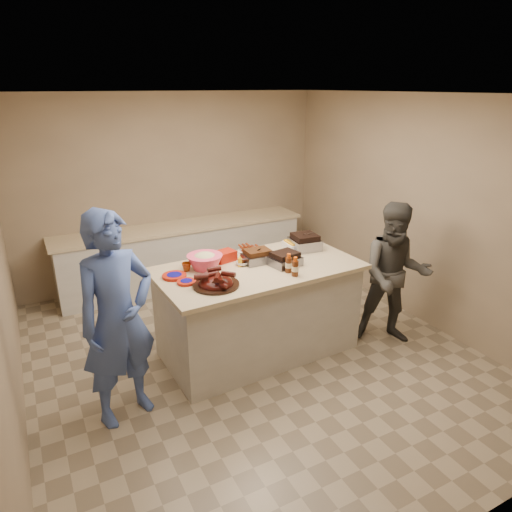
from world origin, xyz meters
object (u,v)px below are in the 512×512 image
plastic_cup (187,271)px  guest_blue (129,412)px  island (258,350)px  rib_platter (216,286)px  coleslaw_bowl (205,269)px  guest_gray (387,339)px  roasting_pan (305,249)px  bbq_bottle_b (295,276)px  bbq_bottle_a (288,272)px  mustard_bottle (240,266)px

plastic_cup → guest_blue: (-0.82, -0.60, -1.00)m
guest_blue → island: bearing=-4.2°
rib_platter → plastic_cup: bearing=104.3°
coleslaw_bowl → guest_gray: size_ratio=0.23×
rib_platter → roasting_pan: bearing=19.8°
bbq_bottle_b → plastic_cup: bbq_bottle_b is taller
plastic_cup → bbq_bottle_a: bearing=-29.5°
island → rib_platter: rib_platter is taller
rib_platter → plastic_cup: (-0.12, 0.47, 0.00)m
coleslaw_bowl → bbq_bottle_b: size_ratio=1.86×
bbq_bottle_b → guest_gray: (1.24, -0.11, -1.00)m
bbq_bottle_b → mustard_bottle: bearing=127.9°
island → guest_blue: (-1.52, -0.37, 0.00)m
coleslaw_bowl → bbq_bottle_a: size_ratio=1.85×
roasting_pan → bbq_bottle_b: 0.80m
roasting_pan → coleslaw_bowl: 1.23m
plastic_cup → guest_blue: plastic_cup is taller
island → roasting_pan: 1.26m
roasting_pan → plastic_cup: bearing=-173.8°
bbq_bottle_a → plastic_cup: (-0.90, 0.51, 0.00)m
rib_platter → guest_gray: bearing=-7.1°
bbq_bottle_b → roasting_pan: bearing=49.8°
bbq_bottle_b → mustard_bottle: (-0.37, 0.48, 0.00)m
plastic_cup → guest_gray: bearing=-18.7°
mustard_bottle → guest_blue: bearing=-161.1°
island → coleslaw_bowl: bearing=156.1°
island → coleslaw_bowl: size_ratio=5.77×
mustard_bottle → plastic_cup: 0.55m
coleslaw_bowl → guest_blue: (-1.01, -0.58, -1.00)m
guest_blue → rib_platter: bearing=-10.2°
rib_platter → bbq_bottle_a: bbq_bottle_a is taller
island → guest_gray: size_ratio=1.31×
rib_platter → mustard_bottle: bearing=39.1°
guest_blue → plastic_cup: bearing=18.2°
bbq_bottle_a → plastic_cup: bbq_bottle_a is taller
coleslaw_bowl → guest_blue: bearing=-150.4°
coleslaw_bowl → rib_platter: bearing=-98.8°
coleslaw_bowl → guest_blue: 1.54m
bbq_bottle_a → plastic_cup: bearing=150.5°
bbq_bottle_b → mustard_bottle: size_ratio=1.63×
rib_platter → roasting_pan: 1.39m
rib_platter → coleslaw_bowl: size_ratio=1.21×
roasting_pan → bbq_bottle_b: (-0.52, -0.61, 0.00)m
rib_platter → plastic_cup: 0.49m
coleslaw_bowl → guest_gray: (1.95, -0.70, -1.00)m
island → guest_blue: size_ratio=1.12×
island → coleslaw_bowl: 1.14m
island → coleslaw_bowl: coleslaw_bowl is taller
roasting_pan → bbq_bottle_b: size_ratio=1.56×
rib_platter → plastic_cup: rib_platter is taller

